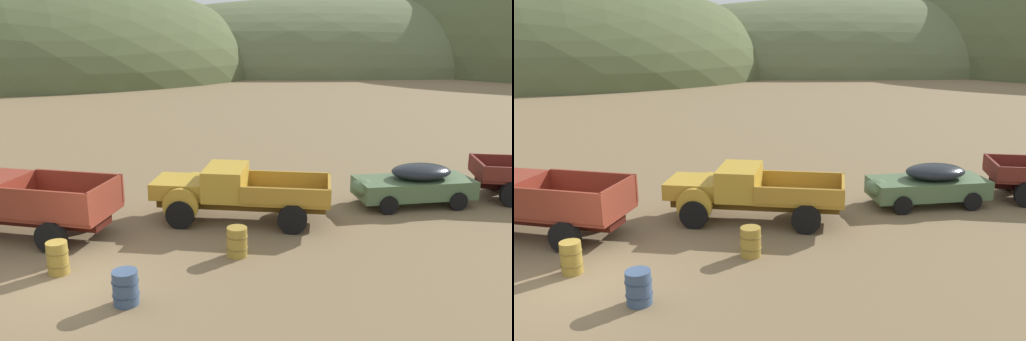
# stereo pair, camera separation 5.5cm
# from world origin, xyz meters

# --- Properties ---
(ground_plane) EXTENTS (300.00, 300.00, 0.00)m
(ground_plane) POSITION_xyz_m (0.00, 0.00, 0.00)
(ground_plane) COLOR brown
(hill_far_left) EXTENTS (73.75, 68.91, 29.91)m
(hill_far_left) POSITION_xyz_m (-21.94, 75.44, 0.00)
(hill_far_left) COLOR #4C5633
(hill_far_left) RESTS_ON ground
(hill_center) EXTENTS (116.29, 52.50, 24.30)m
(hill_center) POSITION_xyz_m (31.65, 81.82, 0.00)
(hill_center) COLOR #56603D
(hill_center) RESTS_ON ground
(truck_rust_red) EXTENTS (6.80, 4.09, 1.91)m
(truck_rust_red) POSITION_xyz_m (-2.89, 3.85, 1.02)
(truck_rust_red) COLOR #42140D
(truck_rust_red) RESTS_ON ground
(truck_mustard) EXTENTS (6.39, 3.45, 1.89)m
(truck_mustard) POSITION_xyz_m (4.40, 4.35, 1.01)
(truck_mustard) COLOR #593D12
(truck_mustard) RESTS_ON ground
(car_weathered_green) EXTENTS (4.69, 2.19, 1.57)m
(car_weathered_green) POSITION_xyz_m (11.28, 5.22, 0.82)
(car_weathered_green) COLOR #47603D
(car_weathered_green) RESTS_ON ground
(oil_drum_spare) EXTENTS (0.66, 0.66, 0.86)m
(oil_drum_spare) POSITION_xyz_m (1.59, -1.26, 0.43)
(oil_drum_spare) COLOR #384C6B
(oil_drum_spare) RESTS_ON ground
(oil_drum_foreground) EXTENTS (0.61, 0.61, 0.91)m
(oil_drum_foreground) POSITION_xyz_m (-0.46, 0.62, 0.45)
(oil_drum_foreground) COLOR olive
(oil_drum_foreground) RESTS_ON ground
(oil_drum_by_truck) EXTENTS (0.64, 0.64, 0.88)m
(oil_drum_by_truck) POSITION_xyz_m (4.45, 1.24, 0.44)
(oil_drum_by_truck) COLOR olive
(oil_drum_by_truck) RESTS_ON ground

